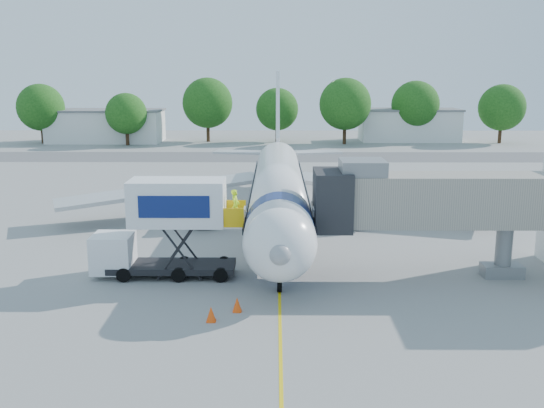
{
  "coord_description": "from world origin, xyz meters",
  "views": [
    {
      "loc": [
        -0.22,
        -39.45,
        11.23
      ],
      "look_at": [
        -0.43,
        -2.63,
        3.2
      ],
      "focal_mm": 40.0,
      "sensor_mm": 36.0,
      "label": 1
    }
  ],
  "objects_px": {
    "aircraft": "(278,188)",
    "ground_tug": "(326,336)",
    "catering_hiloader": "(166,228)",
    "jet_bridge": "(425,201)"
  },
  "relations": [
    {
      "from": "aircraft",
      "to": "catering_hiloader",
      "type": "xyz_separation_m",
      "value": [
        -6.26,
        -11.12,
        -0.19
      ]
    },
    {
      "from": "ground_tug",
      "to": "aircraft",
      "type": "bearing_deg",
      "value": 77.67
    },
    {
      "from": "jet_bridge",
      "to": "catering_hiloader",
      "type": "height_order",
      "value": "jet_bridge"
    },
    {
      "from": "aircraft",
      "to": "catering_hiloader",
      "type": "bearing_deg",
      "value": -119.38
    },
    {
      "from": "catering_hiloader",
      "to": "ground_tug",
      "type": "distance_m",
      "value": 12.67
    },
    {
      "from": "aircraft",
      "to": "ground_tug",
      "type": "distance_m",
      "value": 20.83
    },
    {
      "from": "aircraft",
      "to": "catering_hiloader",
      "type": "distance_m",
      "value": 12.77
    },
    {
      "from": "aircraft",
      "to": "ground_tug",
      "type": "height_order",
      "value": "aircraft"
    },
    {
      "from": "jet_bridge",
      "to": "catering_hiloader",
      "type": "relative_size",
      "value": 1.64
    },
    {
      "from": "jet_bridge",
      "to": "catering_hiloader",
      "type": "xyz_separation_m",
      "value": [
        -14.26,
        -0.0,
        -1.58
      ]
    }
  ]
}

